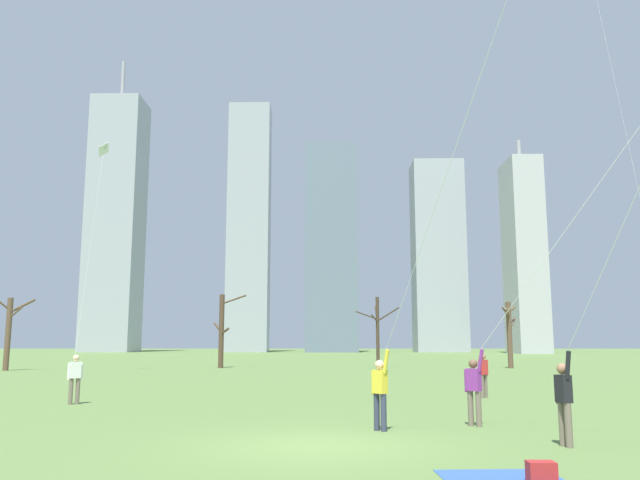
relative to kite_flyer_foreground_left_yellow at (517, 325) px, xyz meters
name	(u,v)px	position (x,y,z in m)	size (l,w,h in m)	color
ground_plane	(315,446)	(-4.77, -2.34, -2.44)	(400.00, 400.00, 0.00)	#5B7A3D
kite_flyer_foreground_left_yellow	(517,325)	(0.00, 0.00, 0.00)	(8.89, 7.16, 15.16)	#726656
kite_flyer_midfield_left_teal	(597,320)	(0.57, -3.28, 0.02)	(2.61, 6.32, 10.84)	#726656
kite_flyer_midfield_right_pink	(418,277)	(-2.53, -1.48, 1.00)	(6.13, 10.99, 20.30)	#33384C
bystander_watching_nearby	(75,377)	(-12.98, 6.22, -1.54)	(0.44, 0.36, 1.62)	#726656
bystander_strolling_midfield	(483,373)	(1.21, 8.92, -1.54)	(0.40, 0.38, 1.62)	#726656
distant_kite_high_overhead_white	(102,162)	(-20.35, 27.66, 12.00)	(1.84, 7.81, 16.03)	white
picnic_spot	(524,475)	(-1.58, -5.60, -2.35)	(1.88, 1.50, 0.31)	#3359B2
bare_tree_leftmost	(378,329)	(-0.72, 36.65, 0.65)	(3.50, 3.01, 5.63)	#423326
bare_tree_center	(9,331)	(-28.02, 31.74, 0.42)	(2.65, 0.98, 5.27)	brown
bare_tree_right_of_center	(222,330)	(-13.27, 36.91, 0.59)	(2.75, 1.52, 5.88)	#4C3828
bare_tree_rightmost	(510,331)	(9.82, 36.79, 0.46)	(1.76, 3.01, 5.25)	brown
skyline_tall_tower	(438,256)	(18.59, 122.67, 17.94)	(10.68, 9.20, 40.76)	#9EA3AD
skyline_short_annex	(116,223)	(-51.27, 121.90, 25.25)	(10.59, 10.02, 64.82)	#9EA3AD
skyline_mid_tower_left	(249,226)	(-22.01, 120.33, 24.20)	(8.82, 5.83, 53.29)	#9EA3AD
skyline_slender_spire	(332,247)	(-4.34, 118.90, 19.39)	(10.88, 6.66, 43.66)	slate
skyline_wide_slab	(524,255)	(31.55, 104.51, 15.62)	(5.69, 10.33, 40.30)	#B2B2B7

